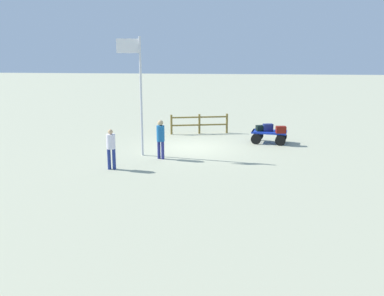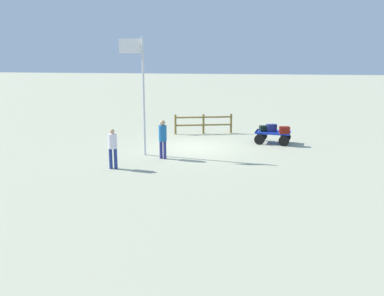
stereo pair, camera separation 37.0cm
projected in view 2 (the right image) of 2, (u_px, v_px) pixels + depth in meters
The scene contains 9 objects.
ground_plane at pixel (195, 147), 21.69m from camera, with size 120.00×120.00×0.00m, color #AFB08F.
luggage_cart at pixel (272, 135), 22.50m from camera, with size 1.94×1.42×0.63m.
suitcase_tan at pixel (272, 128), 22.38m from camera, with size 0.55×0.39×0.38m.
suitcase_maroon at pixel (284, 130), 21.87m from camera, with size 0.53×0.38×0.35m.
suitcase_grey at pixel (264, 128), 22.46m from camera, with size 0.52×0.44×0.29m.
worker_lead at pixel (113, 145), 17.66m from camera, with size 0.41×0.41×1.67m.
worker_trailing at pixel (163, 136), 19.26m from camera, with size 0.46×0.46×1.76m.
flagpole at pixel (140, 84), 19.42m from camera, with size 1.09×0.21×5.37m.
wooden_fence at pixel (203, 123), 24.94m from camera, with size 3.28×0.83×1.14m.
Camera 2 is at (-2.38, 20.99, 4.92)m, focal length 40.50 mm.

